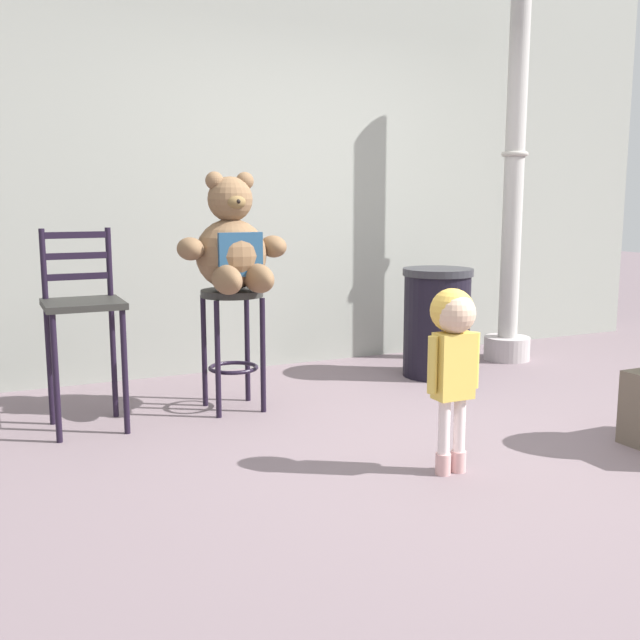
{
  "coord_description": "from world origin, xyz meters",
  "views": [
    {
      "loc": [
        -2.15,
        -2.98,
        1.25
      ],
      "look_at": [
        -0.51,
        0.53,
        0.61
      ],
      "focal_mm": 41.63,
      "sensor_mm": 36.0,
      "label": 1
    }
  ],
  "objects_px": {
    "bar_stool_with_teddy": "(233,325)",
    "teddy_bear": "(233,247)",
    "child_walking": "(453,340)",
    "trash_bin": "(437,322)",
    "lamppost": "(512,222)",
    "bar_chair_empty": "(83,314)"
  },
  "relations": [
    {
      "from": "child_walking",
      "to": "lamppost",
      "type": "relative_size",
      "value": 0.31
    },
    {
      "from": "teddy_bear",
      "to": "trash_bin",
      "type": "xyz_separation_m",
      "value": [
        1.57,
        0.24,
        -0.58
      ]
    },
    {
      "from": "trash_bin",
      "to": "teddy_bear",
      "type": "bearing_deg",
      "value": -171.48
    },
    {
      "from": "bar_chair_empty",
      "to": "lamppost",
      "type": "bearing_deg",
      "value": 7.61
    },
    {
      "from": "trash_bin",
      "to": "bar_chair_empty",
      "type": "height_order",
      "value": "bar_chair_empty"
    },
    {
      "from": "teddy_bear",
      "to": "child_walking",
      "type": "relative_size",
      "value": 0.8
    },
    {
      "from": "child_walking",
      "to": "bar_chair_empty",
      "type": "distance_m",
      "value": 2.0
    },
    {
      "from": "lamppost",
      "to": "bar_chair_empty",
      "type": "xyz_separation_m",
      "value": [
        -3.23,
        -0.43,
        -0.44
      ]
    },
    {
      "from": "child_walking",
      "to": "bar_chair_empty",
      "type": "height_order",
      "value": "bar_chair_empty"
    },
    {
      "from": "teddy_bear",
      "to": "trash_bin",
      "type": "bearing_deg",
      "value": 8.52
    },
    {
      "from": "teddy_bear",
      "to": "child_walking",
      "type": "bearing_deg",
      "value": -67.79
    },
    {
      "from": "teddy_bear",
      "to": "bar_stool_with_teddy",
      "type": "bearing_deg",
      "value": 90.0
    },
    {
      "from": "bar_stool_with_teddy",
      "to": "child_walking",
      "type": "height_order",
      "value": "child_walking"
    },
    {
      "from": "teddy_bear",
      "to": "trash_bin",
      "type": "height_order",
      "value": "teddy_bear"
    },
    {
      "from": "bar_stool_with_teddy",
      "to": "teddy_bear",
      "type": "relative_size",
      "value": 1.06
    },
    {
      "from": "bar_stool_with_teddy",
      "to": "teddy_bear",
      "type": "distance_m",
      "value": 0.46
    },
    {
      "from": "trash_bin",
      "to": "lamppost",
      "type": "bearing_deg",
      "value": 15.0
    },
    {
      "from": "child_walking",
      "to": "trash_bin",
      "type": "xyz_separation_m",
      "value": [
        1.01,
        1.63,
        -0.23
      ]
    },
    {
      "from": "trash_bin",
      "to": "lamppost",
      "type": "relative_size",
      "value": 0.28
    },
    {
      "from": "trash_bin",
      "to": "lamppost",
      "type": "xyz_separation_m",
      "value": [
        0.81,
        0.22,
        0.68
      ]
    },
    {
      "from": "bar_stool_with_teddy",
      "to": "teddy_bear",
      "type": "xyz_separation_m",
      "value": [
        -0.0,
        -0.03,
        0.46
      ]
    },
    {
      "from": "bar_stool_with_teddy",
      "to": "lamppost",
      "type": "xyz_separation_m",
      "value": [
        2.38,
        0.42,
        0.56
      ]
    }
  ]
}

